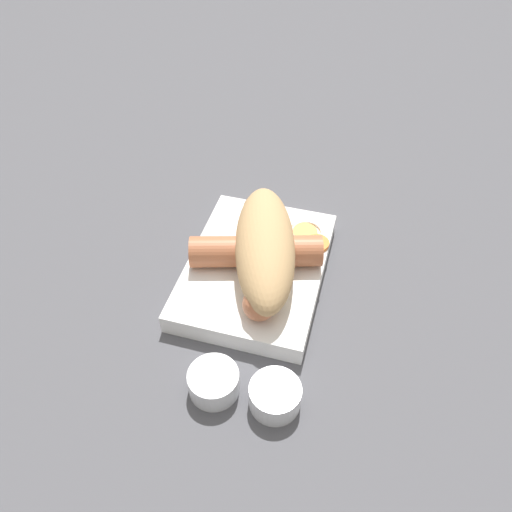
{
  "coord_description": "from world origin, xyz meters",
  "views": [
    {
      "loc": [
        -0.37,
        -0.1,
        0.44
      ],
      "look_at": [
        0.0,
        0.0,
        0.03
      ],
      "focal_mm": 35.0,
      "sensor_mm": 36.0,
      "label": 1
    }
  ],
  "objects": [
    {
      "name": "food_tray",
      "position": [
        0.0,
        0.0,
        0.01
      ],
      "size": [
        0.21,
        0.15,
        0.02
      ],
      "color": "white",
      "rests_on": "ground_plane"
    },
    {
      "name": "sausage",
      "position": [
        -0.0,
        -0.0,
        0.04
      ],
      "size": [
        0.18,
        0.15,
        0.04
      ],
      "color": "#B26642",
      "rests_on": "food_tray"
    },
    {
      "name": "pickled_veggies",
      "position": [
        0.05,
        -0.05,
        0.03
      ],
      "size": [
        0.06,
        0.07,
        0.0
      ],
      "color": "orange",
      "rests_on": "food_tray"
    },
    {
      "name": "bread_roll",
      "position": [
        -0.0,
        -0.01,
        0.05
      ],
      "size": [
        0.2,
        0.12,
        0.06
      ],
      "color": "tan",
      "rests_on": "food_tray"
    },
    {
      "name": "ground_plane",
      "position": [
        0.0,
        0.0,
        0.0
      ],
      "size": [
        3.0,
        3.0,
        0.0
      ],
      "primitive_type": "plane",
      "color": "#4C4C51"
    },
    {
      "name": "condiment_cup_far",
      "position": [
        -0.15,
        -0.06,
        0.01
      ],
      "size": [
        0.05,
        0.05,
        0.03
      ],
      "color": "silver",
      "rests_on": "ground_plane"
    },
    {
      "name": "condiment_cup_near",
      "position": [
        -0.15,
        -0.0,
        0.01
      ],
      "size": [
        0.05,
        0.05,
        0.03
      ],
      "color": "silver",
      "rests_on": "ground_plane"
    }
  ]
}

